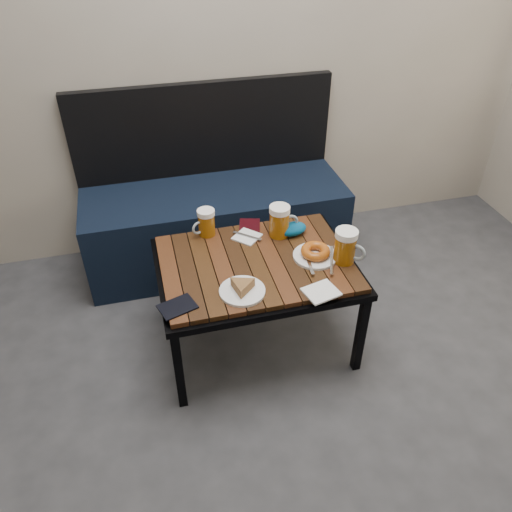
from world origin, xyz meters
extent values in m
cube|color=black|center=(0.10, 1.74, 0.23)|extent=(1.40, 0.50, 0.45)
cube|color=black|center=(0.10, 1.97, 0.70)|extent=(1.40, 0.05, 0.50)
cube|color=black|center=(-0.24, 0.78, 0.21)|extent=(0.04, 0.03, 0.42)
cube|color=black|center=(0.54, 0.78, 0.21)|extent=(0.03, 0.03, 0.42)
cube|color=black|center=(-0.24, 1.34, 0.21)|extent=(0.04, 0.04, 0.42)
cube|color=black|center=(0.54, 1.34, 0.21)|extent=(0.03, 0.04, 0.42)
cube|color=black|center=(0.15, 1.06, 0.43)|extent=(0.84, 0.62, 0.03)
cube|color=#32180B|center=(0.15, 1.06, 0.46)|extent=(0.80, 0.58, 0.02)
cylinder|color=#8C4F0B|center=(-0.02, 1.31, 0.52)|extent=(0.10, 0.10, 0.10)
cylinder|color=white|center=(-0.02, 1.31, 0.59)|extent=(0.08, 0.08, 0.02)
torus|color=#8C999E|center=(-0.06, 1.30, 0.52)|extent=(0.06, 0.04, 0.06)
cylinder|color=#8C4F0B|center=(0.30, 1.22, 0.53)|extent=(0.09, 0.09, 0.12)
cylinder|color=white|center=(0.30, 1.22, 0.61)|extent=(0.09, 0.09, 0.03)
torus|color=#8C999E|center=(0.35, 1.22, 0.53)|extent=(0.08, 0.01, 0.08)
cylinder|color=#8C4F0B|center=(0.51, 0.97, 0.53)|extent=(0.13, 0.13, 0.12)
cylinder|color=white|center=(0.51, 0.97, 0.61)|extent=(0.09, 0.09, 0.03)
torus|color=#8C999E|center=(0.55, 0.93, 0.53)|extent=(0.07, 0.06, 0.08)
cylinder|color=white|center=(0.05, 0.88, 0.48)|extent=(0.18, 0.18, 0.01)
cylinder|color=white|center=(0.40, 1.02, 0.48)|extent=(0.19, 0.19, 0.01)
torus|color=#8B370C|center=(0.40, 1.02, 0.50)|extent=(0.13, 0.13, 0.04)
cube|color=#A5A8AD|center=(0.45, 0.97, 0.49)|extent=(0.08, 0.19, 0.00)
cube|color=#A5A8AD|center=(0.35, 0.97, 0.49)|extent=(0.03, 0.14, 0.00)
cube|color=white|center=(0.15, 1.24, 0.48)|extent=(0.15, 0.15, 0.01)
cube|color=#A5A8AD|center=(0.15, 1.24, 0.48)|extent=(0.12, 0.10, 0.00)
cube|color=white|center=(0.34, 0.80, 0.48)|extent=(0.15, 0.14, 0.01)
cube|color=black|center=(-0.21, 0.86, 0.48)|extent=(0.16, 0.13, 0.01)
cube|color=black|center=(0.18, 1.32, 0.48)|extent=(0.13, 0.15, 0.01)
ellipsoid|color=navy|center=(0.36, 1.21, 0.50)|extent=(0.14, 0.11, 0.06)
camera|label=1|loc=(-0.28, -0.56, 1.76)|focal=35.00mm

